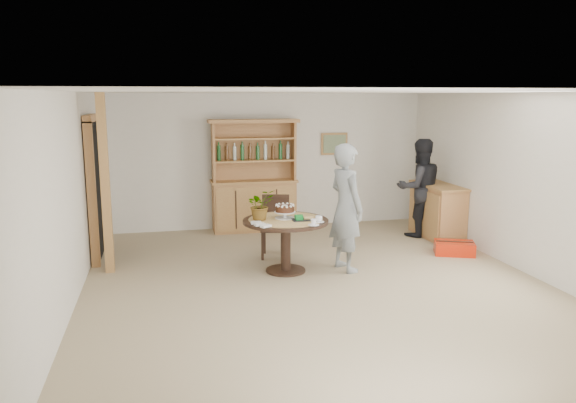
# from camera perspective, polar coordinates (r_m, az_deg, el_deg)

# --- Properties ---
(ground) EXTENTS (7.00, 7.00, 0.00)m
(ground) POSITION_cam_1_polar(r_m,az_deg,el_deg) (7.47, 2.97, -8.48)
(ground) COLOR tan
(ground) RESTS_ON ground
(room_shell) EXTENTS (6.04, 7.04, 2.52)m
(room_shell) POSITION_cam_1_polar(r_m,az_deg,el_deg) (7.10, 3.11, 4.93)
(room_shell) COLOR white
(room_shell) RESTS_ON ground
(doorway) EXTENTS (0.13, 1.10, 2.18)m
(doorway) POSITION_cam_1_polar(r_m,az_deg,el_deg) (8.94, -19.07, 1.45)
(doorway) COLOR black
(doorway) RESTS_ON ground
(pine_post) EXTENTS (0.12, 0.12, 2.50)m
(pine_post) POSITION_cam_1_polar(r_m,az_deg,el_deg) (8.11, -18.08, 1.65)
(pine_post) COLOR tan
(pine_post) RESTS_ON ground
(hutch) EXTENTS (1.62, 0.54, 2.04)m
(hutch) POSITION_cam_1_polar(r_m,az_deg,el_deg) (10.31, -3.49, 0.83)
(hutch) COLOR #B4854C
(hutch) RESTS_ON ground
(sideboard) EXTENTS (0.54, 1.26, 0.94)m
(sideboard) POSITION_cam_1_polar(r_m,az_deg,el_deg) (10.14, 14.93, -0.92)
(sideboard) COLOR #B4854C
(sideboard) RESTS_ON ground
(dining_table) EXTENTS (1.20, 1.20, 0.76)m
(dining_table) POSITION_cam_1_polar(r_m,az_deg,el_deg) (7.86, -0.24, -2.90)
(dining_table) COLOR black
(dining_table) RESTS_ON ground
(dining_chair) EXTENTS (0.52, 0.52, 0.95)m
(dining_chair) POSITION_cam_1_polar(r_m,az_deg,el_deg) (8.67, -1.30, -2.09)
(dining_chair) COLOR black
(dining_chair) RESTS_ON ground
(birthday_cake) EXTENTS (0.30, 0.30, 0.20)m
(birthday_cake) POSITION_cam_1_polar(r_m,az_deg,el_deg) (7.84, -0.32, -0.84)
(birthday_cake) COLOR white
(birthday_cake) RESTS_ON dining_table
(flower_vase) EXTENTS (0.47, 0.44, 0.42)m
(flower_vase) POSITION_cam_1_polar(r_m,az_deg,el_deg) (7.76, -2.85, -0.32)
(flower_vase) COLOR #3F7233
(flower_vase) RESTS_ON dining_table
(gift_tray) EXTENTS (0.30, 0.20, 0.08)m
(gift_tray) POSITION_cam_1_polar(r_m,az_deg,el_deg) (7.75, 1.51, -1.73)
(gift_tray) COLOR black
(gift_tray) RESTS_ON dining_table
(coffee_cup_a) EXTENTS (0.15, 0.15, 0.09)m
(coffee_cup_a) POSITION_cam_1_polar(r_m,az_deg,el_deg) (7.65, 3.14, -1.81)
(coffee_cup_a) COLOR white
(coffee_cup_a) RESTS_ON dining_table
(coffee_cup_b) EXTENTS (0.15, 0.15, 0.08)m
(coffee_cup_b) POSITION_cam_1_polar(r_m,az_deg,el_deg) (7.46, 2.61, -2.16)
(coffee_cup_b) COLOR white
(coffee_cup_b) RESTS_ON dining_table
(napkins) EXTENTS (0.24, 0.33, 0.03)m
(napkins) POSITION_cam_1_polar(r_m,az_deg,el_deg) (7.44, -2.80, -2.34)
(napkins) COLOR white
(napkins) RESTS_ON dining_table
(teen_boy) EXTENTS (0.59, 0.75, 1.81)m
(teen_boy) POSITION_cam_1_polar(r_m,az_deg,el_deg) (7.92, 5.93, -0.62)
(teen_boy) COLOR gray
(teen_boy) RESTS_ON ground
(adult_person) EXTENTS (0.86, 0.68, 1.72)m
(adult_person) POSITION_cam_1_polar(r_m,az_deg,el_deg) (10.11, 13.21, 1.36)
(adult_person) COLOR black
(adult_person) RESTS_ON ground
(red_suitcase) EXTENTS (0.71, 0.60, 0.21)m
(red_suitcase) POSITION_cam_1_polar(r_m,az_deg,el_deg) (9.21, 16.54, -4.55)
(red_suitcase) COLOR red
(red_suitcase) RESTS_ON ground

